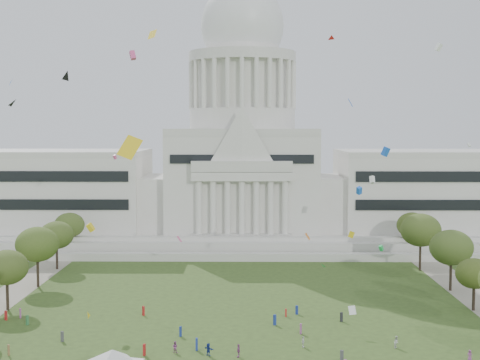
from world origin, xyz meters
TOP-DOWN VIEW (x-y plane):
  - capitol at (0.00, 113.59)m, footprint 160.00×64.50m
  - row_tree_l_3 at (-44.09, 33.92)m, footprint 8.12×8.12m
  - row_tree_r_3 at (44.40, 34.48)m, footprint 7.01×7.01m
  - row_tree_l_4 at (-44.08, 52.42)m, footprint 9.29×9.29m
  - row_tree_r_4 at (44.76, 50.04)m, footprint 9.19×9.19m
  - row_tree_l_5 at (-45.22, 71.01)m, footprint 8.33×8.33m
  - row_tree_r_5 at (43.49, 70.19)m, footprint 9.82×9.82m
  - row_tree_l_6 at (-46.87, 89.14)m, footprint 8.19×8.19m
  - row_tree_r_6 at (45.96, 88.13)m, footprint 8.42×8.42m
  - event_tent at (-16.56, -3.40)m, footprint 11.07×11.07m
  - person_0 at (34.57, 6.97)m, footprint 0.94×0.87m
  - person_2 at (24.95, 12.54)m, footprint 1.00×1.09m
  - person_4 at (0.16, 8.06)m, footprint 0.78×1.26m
  - person_5 at (-4.43, 8.73)m, footprint 1.83×1.68m
  - person_8 at (-9.66, 10.00)m, footprint 1.00×0.78m
  - person_10 at (10.29, 12.70)m, footprint 0.82×1.14m
  - distant_crowd at (-13.29, 14.21)m, footprint 60.85×36.11m
  - kite_swarm at (2.33, 11.93)m, footprint 82.82×107.01m

SIDE VIEW (x-z plane):
  - person_0 at x=34.57m, z-range 0.00..1.61m
  - distant_crowd at x=-13.29m, z-range -0.11..1.84m
  - person_10 at x=10.29m, z-range 0.00..1.76m
  - person_8 at x=-9.66m, z-range 0.00..1.80m
  - person_2 at x=24.95m, z-range 0.00..1.91m
  - person_5 at x=-4.43m, z-range 0.00..1.93m
  - person_4 at x=0.16m, z-range 0.00..2.04m
  - event_tent at x=-16.56m, z-range 1.41..6.51m
  - row_tree_r_3 at x=44.40m, z-range 2.09..12.07m
  - row_tree_l_3 at x=-44.09m, z-range 2.43..13.98m
  - row_tree_l_6 at x=-46.87m, z-range 2.45..14.09m
  - row_tree_l_5 at x=-45.22m, z-range 2.49..14.34m
  - row_tree_r_6 at x=45.96m, z-range 2.52..14.49m
  - row_tree_r_4 at x=44.76m, z-range 2.76..15.82m
  - row_tree_l_4 at x=-44.08m, z-range 2.79..16.00m
  - row_tree_r_5 at x=43.49m, z-range 2.95..16.91m
  - capitol at x=0.00m, z-range -23.35..67.95m
  - kite_swarm at x=2.33m, z-range -2.18..60.07m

